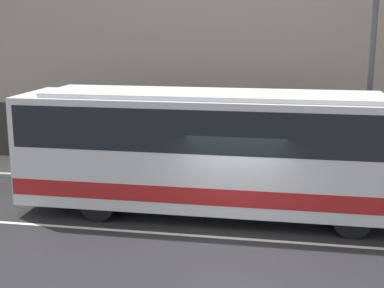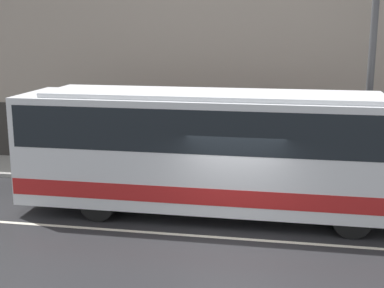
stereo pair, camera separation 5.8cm
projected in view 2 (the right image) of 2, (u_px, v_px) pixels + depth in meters
ground_plane at (232, 238)px, 13.36m from camera, size 60.00×60.00×0.00m
sidewalk at (249, 178)px, 18.40m from camera, size 60.00×2.54×0.13m
building_facade at (255, 50)px, 18.82m from camera, size 60.00×0.35×9.05m
lane_stripe at (232, 238)px, 13.36m from camera, size 54.00×0.14×0.01m
transit_bus at (211, 146)px, 14.74m from camera, size 10.68×2.59×3.45m
utility_pole_near at (370, 83)px, 16.21m from camera, size 0.22×0.22×6.69m
pedestrian_waiting at (146, 153)px, 18.25m from camera, size 0.36×0.36×1.71m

